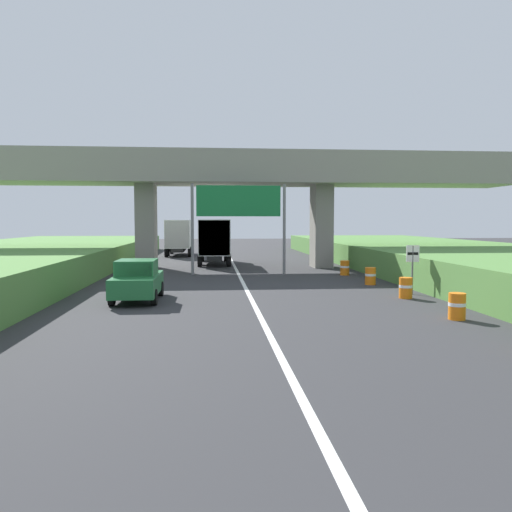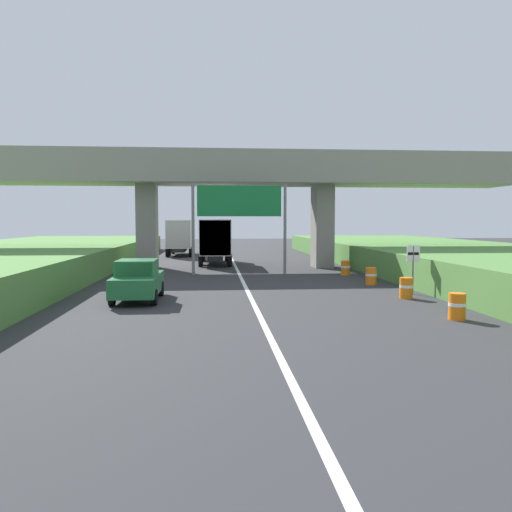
# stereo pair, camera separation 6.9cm
# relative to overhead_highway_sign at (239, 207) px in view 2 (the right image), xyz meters

# --- Properties ---
(lane_centre_stripe) EXTENTS (0.20, 101.05, 0.01)m
(lane_centre_stripe) POSITION_rel_overhead_highway_sign_xyz_m (0.00, -2.92, -4.17)
(lane_centre_stripe) COLOR white
(lane_centre_stripe) RESTS_ON ground
(overpass_bridge) EXTENTS (40.00, 4.80, 8.12)m
(overpass_bridge) POSITION_rel_overhead_highway_sign_xyz_m (0.00, 4.71, 1.99)
(overpass_bridge) COLOR gray
(overpass_bridge) RESTS_ON ground
(overhead_highway_sign) EXTENTS (5.88, 0.18, 5.62)m
(overhead_highway_sign) POSITION_rel_overhead_highway_sign_xyz_m (0.00, 0.00, 0.00)
(overhead_highway_sign) COLOR slate
(overhead_highway_sign) RESTS_ON ground
(speed_limit_sign) EXTENTS (0.60, 0.08, 2.23)m
(speed_limit_sign) POSITION_rel_overhead_highway_sign_xyz_m (7.40, -9.26, -2.70)
(speed_limit_sign) COLOR slate
(speed_limit_sign) RESTS_ON ground
(truck_white) EXTENTS (2.44, 7.30, 3.44)m
(truck_white) POSITION_rel_overhead_highway_sign_xyz_m (-1.49, 7.98, -2.24)
(truck_white) COLOR black
(truck_white) RESTS_ON ground
(truck_silver) EXTENTS (2.44, 7.30, 3.44)m
(truck_silver) POSITION_rel_overhead_highway_sign_xyz_m (-4.81, 18.41, -2.24)
(truck_silver) COLOR black
(truck_silver) RESTS_ON ground
(car_green) EXTENTS (1.86, 4.10, 1.72)m
(car_green) POSITION_rel_overhead_highway_sign_xyz_m (-4.76, -10.14, -3.32)
(car_green) COLOR #236B38
(car_green) RESTS_ON ground
(construction_barrel_2) EXTENTS (0.57, 0.57, 0.90)m
(construction_barrel_2) POSITION_rel_overhead_highway_sign_xyz_m (6.55, -15.22, -3.72)
(construction_barrel_2) COLOR orange
(construction_barrel_2) RESTS_ON ground
(construction_barrel_3) EXTENTS (0.57, 0.57, 0.90)m
(construction_barrel_3) POSITION_rel_overhead_highway_sign_xyz_m (6.64, -10.44, -3.72)
(construction_barrel_3) COLOR orange
(construction_barrel_3) RESTS_ON ground
(construction_barrel_4) EXTENTS (0.57, 0.57, 0.90)m
(construction_barrel_4) POSITION_rel_overhead_highway_sign_xyz_m (6.60, -5.67, -3.72)
(construction_barrel_4) COLOR orange
(construction_barrel_4) RESTS_ON ground
(construction_barrel_5) EXTENTS (0.57, 0.57, 0.90)m
(construction_barrel_5) POSITION_rel_overhead_highway_sign_xyz_m (6.49, -0.90, -3.72)
(construction_barrel_5) COLOR orange
(construction_barrel_5) RESTS_ON ground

